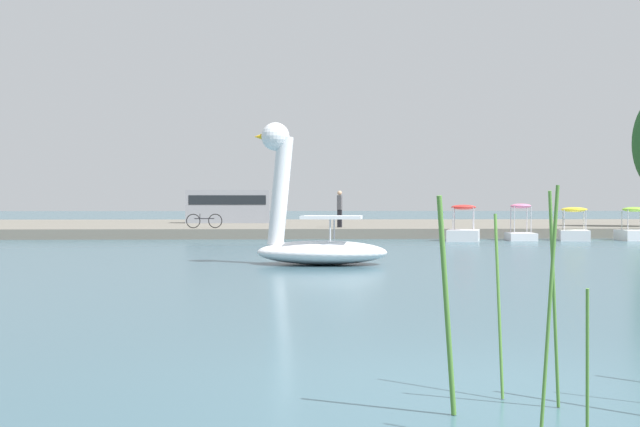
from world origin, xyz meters
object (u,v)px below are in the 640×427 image
Objects in this scene: person_on_path at (340,208)px; parked_van at (228,205)px; pedal_boat_red at (463,231)px; pedal_boat_pink at (521,229)px; swan_boat at (314,235)px; pedal_boat_yellow at (574,230)px; pedal_boat_lime at (634,231)px; bicycle_parked at (204,221)px.

person_on_path is 11.85m from parked_van.
parked_van reaches higher than pedal_boat_red.
pedal_boat_pink is 1.16× the size of person_on_path.
pedal_boat_red is at bearing -45.00° from person_on_path.
swan_boat reaches higher than pedal_boat_pink.
parked_van is (-13.07, 14.66, 1.02)m from pedal_boat_pink.
pedal_boat_lime is (2.54, -0.02, -0.04)m from pedal_boat_yellow.
pedal_boat_yellow is at bearing -5.66° from pedal_boat_pink.
person_on_path is 0.35× the size of parked_van.
pedal_boat_red is 11.59m from bicycle_parked.
pedal_boat_red is at bearing -55.01° from parked_van.
parked_van reaches higher than pedal_boat_pink.
swan_boat reaches higher than pedal_boat_red.
swan_boat is 16.33m from pedal_boat_pink.
person_on_path is (-7.26, 4.34, 0.88)m from pedal_boat_pink.
person_on_path is (-12.00, 4.58, 0.94)m from pedal_boat_lime.
swan_boat is 1.66× the size of pedal_boat_lime.
parked_van is at bearing 135.72° from pedal_boat_yellow.
person_on_path is at bearing 8.76° from bicycle_parked.
pedal_boat_pink is 0.94× the size of pedal_boat_lime.
pedal_boat_yellow is 2.54m from pedal_boat_lime.
pedal_boat_pink is 19.67m from parked_van.
swan_boat is at bearing -117.33° from pedal_boat_red.
swan_boat reaches higher than pedal_boat_lime.
swan_boat is 2.04× the size of person_on_path.
pedal_boat_yellow is (2.19, -0.22, -0.02)m from pedal_boat_pink.
pedal_boat_red is 2.55m from pedal_boat_pink.
pedal_boat_red is 1.44× the size of person_on_path.
swan_boat is 1.41× the size of pedal_boat_red.
swan_boat is at bearing -130.87° from pedal_boat_yellow.
parked_van is at bearing 119.35° from person_on_path.
parked_van reaches higher than pedal_boat_yellow.
pedal_boat_lime is 18.55m from bicycle_parked.
parked_van is (-10.55, 15.07, 1.09)m from pedal_boat_red.
pedal_boat_yellow is 21.34m from parked_van.
person_on_path is at bearing 135.00° from pedal_boat_red.
parked_van is (0.39, 11.28, 0.72)m from bicycle_parked.
pedal_boat_red is at bearing 62.67° from swan_boat.
parked_van reaches higher than person_on_path.
pedal_boat_pink is 1.25× the size of bicycle_parked.
pedal_boat_lime is at bearing -2.93° from pedal_boat_pink.
pedal_boat_lime reaches higher than bicycle_parked.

